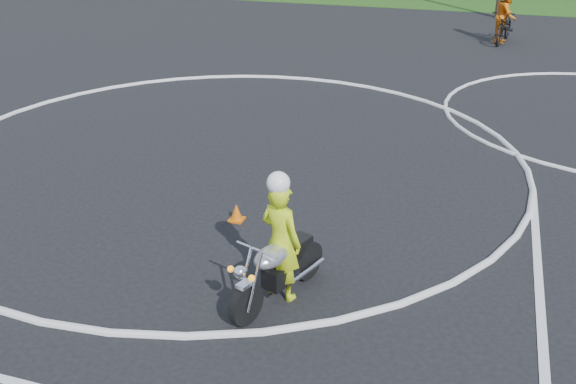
% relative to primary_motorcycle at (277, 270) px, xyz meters
% --- Properties ---
extents(ground, '(120.00, 120.00, 0.00)m').
position_rel_primary_motorcycle_xyz_m(ground, '(-2.67, 1.62, -0.48)').
color(ground, black).
rests_on(ground, ground).
extents(course_markings, '(19.05, 19.05, 0.12)m').
position_rel_primary_motorcycle_xyz_m(course_markings, '(-0.50, 5.97, -0.47)').
color(course_markings, silver).
rests_on(course_markings, ground).
extents(primary_motorcycle, '(0.90, 1.79, 0.98)m').
position_rel_primary_motorcycle_xyz_m(primary_motorcycle, '(0.00, 0.00, 0.00)').
color(primary_motorcycle, black).
rests_on(primary_motorcycle, ground).
extents(rider_primary_grp, '(0.70, 0.58, 1.82)m').
position_rel_primary_motorcycle_xyz_m(rider_primary_grp, '(0.01, 0.13, 0.40)').
color(rider_primary_grp, '#C7E618').
rests_on(rider_primary_grp, ground).
extents(rider_second_grp, '(1.14, 2.27, 2.09)m').
position_rel_primary_motorcycle_xyz_m(rider_second_grp, '(2.61, 17.50, 0.26)').
color(rider_second_grp, black).
rests_on(rider_second_grp, ground).
extents(traffic_cones, '(22.36, 10.88, 0.30)m').
position_rel_primary_motorcycle_xyz_m(traffic_cones, '(2.01, 5.32, -0.34)').
color(traffic_cones, '#DE630B').
rests_on(traffic_cones, ground).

